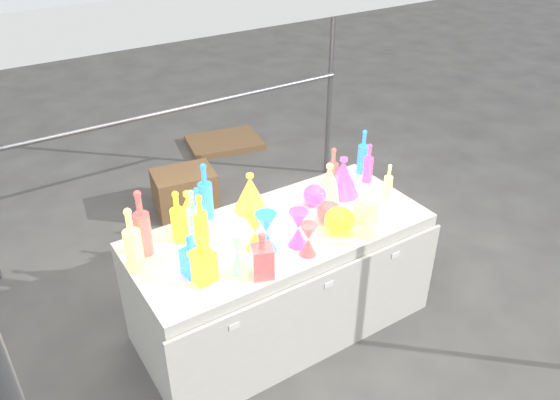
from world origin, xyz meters
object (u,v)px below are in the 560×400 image
bottle_0 (200,219)px  globe_0 (340,222)px  display_table (281,278)px  cardboard_box_closed (185,191)px  lampshade_0 (189,212)px  decanter_0 (202,259)px  hourglass_0 (308,240)px

bottle_0 → globe_0: (0.73, -0.34, -0.09)m
display_table → globe_0: bearing=-36.7°
cardboard_box_closed → lampshade_0: lampshade_0 is taller
display_table → decanter_0: size_ratio=6.87×
decanter_0 → lampshade_0: decanter_0 is taller
decanter_0 → hourglass_0: size_ratio=1.37×
hourglass_0 → globe_0: size_ratio=1.10×
cardboard_box_closed → hourglass_0: hourglass_0 is taller
decanter_0 → hourglass_0: (0.58, -0.11, -0.04)m
display_table → globe_0: globe_0 is taller
bottle_0 → lampshade_0: 0.15m
bottle_0 → decanter_0: bearing=-114.2°
hourglass_0 → globe_0: 0.29m
bottle_0 → globe_0: bottle_0 is taller
decanter_0 → cardboard_box_closed: bearing=60.3°
hourglass_0 → lampshade_0: 0.72m
display_table → cardboard_box_closed: (0.05, 1.62, -0.19)m
bottle_0 → lampshade_0: bearing=91.9°
cardboard_box_closed → lampshade_0: 1.59m
display_table → hourglass_0: 0.55m
cardboard_box_closed → decanter_0: size_ratio=1.91×
cardboard_box_closed → display_table: bearing=-82.9°
bottle_0 → decanter_0: (-0.14, -0.30, -0.02)m
hourglass_0 → lampshade_0: bearing=128.8°
cardboard_box_closed → globe_0: globe_0 is taller
display_table → lampshade_0: (-0.45, 0.28, 0.51)m
display_table → bottle_0: size_ratio=5.80×
hourglass_0 → display_table: bearing=89.4°
bottle_0 → globe_0: 0.81m
decanter_0 → hourglass_0: 0.59m
lampshade_0 → cardboard_box_closed: bearing=56.7°
globe_0 → cardboard_box_closed: bearing=97.0°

